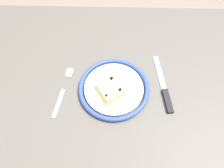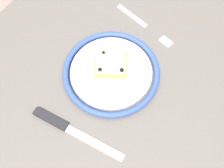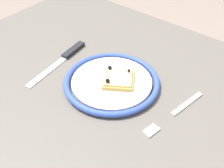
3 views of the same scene
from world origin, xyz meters
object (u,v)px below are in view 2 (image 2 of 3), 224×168
object	(u,v)px
plate	(111,72)
pizza_slice_near	(110,64)
dining_table	(123,86)
knife	(62,125)
fork	(144,25)

from	to	relation	value
plate	pizza_slice_near	world-z (taller)	pizza_slice_near
dining_table	pizza_slice_near	size ratio (longest dim) A/B	9.81
dining_table	knife	distance (m)	0.23
fork	pizza_slice_near	bearing A→B (deg)	0.40
dining_table	fork	distance (m)	0.18
pizza_slice_near	knife	bearing A→B (deg)	-0.09
plate	knife	size ratio (longest dim) A/B	1.05
plate	pizza_slice_near	distance (m)	0.02
knife	fork	bearing A→B (deg)	-179.86
pizza_slice_near	fork	size ratio (longest dim) A/B	0.56
dining_table	fork	bearing A→B (deg)	-166.11
fork	knife	bearing A→B (deg)	0.14
pizza_slice_near	knife	size ratio (longest dim) A/B	0.47
plate	fork	bearing A→B (deg)	-175.99
pizza_slice_near	fork	xyz separation A→B (m)	(-0.17, -0.00, -0.02)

